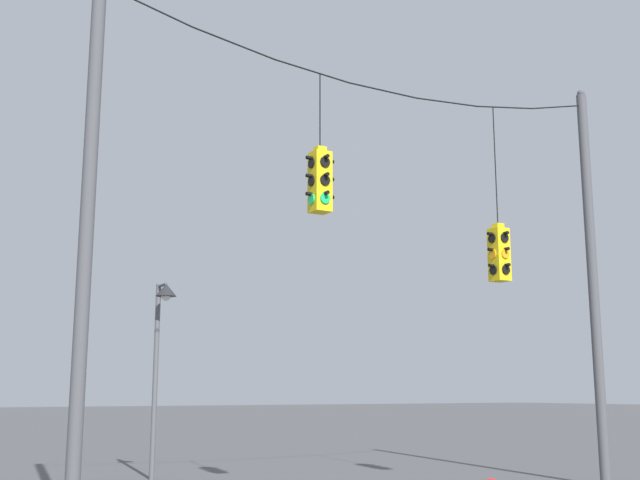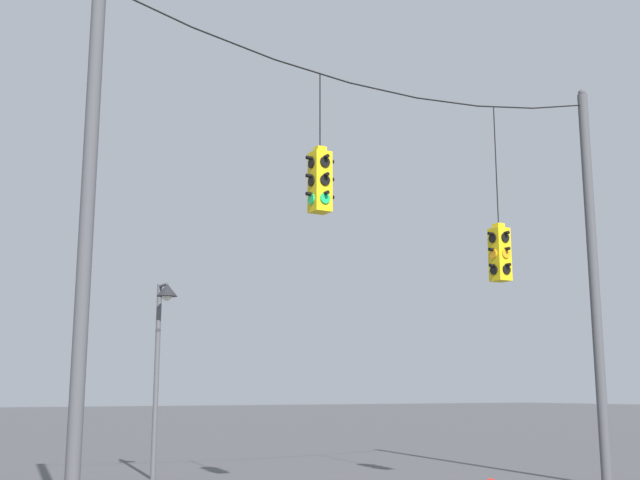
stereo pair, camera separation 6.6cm
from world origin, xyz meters
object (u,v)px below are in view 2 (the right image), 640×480
traffic_light_near_right_pole (500,253)px  street_lamp (162,330)px  utility_pole_right (594,279)px  traffic_light_over_intersection (320,181)px  utility_pole_left (86,229)px

traffic_light_near_right_pole → street_lamp: size_ratio=0.84×
utility_pole_right → traffic_light_near_right_pole: bearing=180.0°
traffic_light_over_intersection → street_lamp: bearing=98.6°
utility_pole_left → street_lamp: utility_pole_left is taller
utility_pole_left → street_lamp: size_ratio=1.98×
utility_pole_right → traffic_light_over_intersection: size_ratio=3.36×
traffic_light_near_right_pole → street_lamp: bearing=131.6°
utility_pole_left → traffic_light_over_intersection: size_ratio=3.36×
traffic_light_over_intersection → traffic_light_near_right_pole: bearing=0.0°
utility_pole_right → traffic_light_over_intersection: bearing=180.0°
utility_pole_left → utility_pole_right: 11.34m
utility_pole_left → utility_pole_right: (11.34, 0.00, 0.00)m
utility_pole_left → traffic_light_near_right_pole: size_ratio=2.37×
traffic_light_over_intersection → traffic_light_near_right_pole: size_ratio=0.71×
utility_pole_left → traffic_light_over_intersection: utility_pole_left is taller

